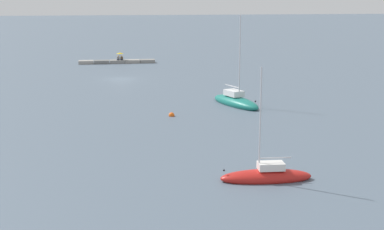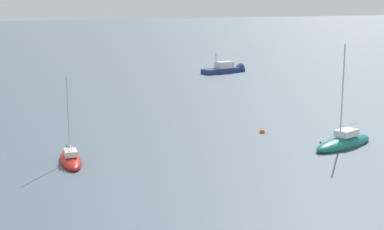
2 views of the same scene
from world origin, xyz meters
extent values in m
plane|color=slate|center=(0.00, 0.00, 0.00)|extent=(500.00, 500.00, 0.00)
cube|color=gray|center=(-4.94, -17.92, 0.27)|extent=(2.38, 1.74, 0.54)
cube|color=gray|center=(-2.47, -17.92, 0.27)|extent=(2.38, 1.74, 0.54)
cube|color=gray|center=(0.00, -17.92, 0.27)|extent=(2.38, 1.74, 0.54)
cube|color=slate|center=(2.47, -17.92, 0.27)|extent=(2.38, 1.74, 0.54)
cube|color=gray|center=(4.94, -17.92, 0.27)|extent=(2.38, 1.74, 0.54)
cube|color=#1E2333|center=(-0.74, -17.69, 0.62)|extent=(0.42, 0.47, 0.16)
cube|color=brown|center=(-0.79, -17.97, 0.80)|extent=(0.43, 0.28, 0.52)
sphere|color=tan|center=(-0.79, -17.97, 1.16)|extent=(0.22, 0.22, 0.22)
cube|color=#1E2333|center=(-0.18, -17.64, 0.62)|extent=(0.42, 0.47, 0.16)
cube|color=gray|center=(-0.23, -17.91, 0.80)|extent=(0.43, 0.28, 0.52)
sphere|color=tan|center=(-0.23, -17.91, 1.16)|extent=(0.22, 0.22, 0.22)
cylinder|color=black|center=(-0.51, -17.96, 1.07)|extent=(0.02, 0.02, 1.05)
cone|color=gold|center=(-0.51, -17.96, 1.65)|extent=(1.20, 1.20, 0.21)
sphere|color=black|center=(-0.51, -17.96, 1.78)|extent=(0.05, 0.05, 0.05)
ellipsoid|color=#197266|center=(-10.79, 19.50, 0.26)|extent=(4.45, 7.55, 1.25)
cube|color=white|center=(-10.66, 19.16, 1.17)|extent=(1.87, 2.34, 0.57)
cylinder|color=silver|center=(-10.99, 20.05, 4.90)|extent=(0.12, 0.12, 8.04)
cylinder|color=silver|center=(-10.55, 18.85, 1.82)|extent=(0.96, 2.43, 0.09)
sphere|color=black|center=(-11.94, 22.64, 0.94)|extent=(0.17, 0.17, 0.17)
ellipsoid|color=red|center=(-7.12, 42.43, 0.20)|extent=(5.57, 1.87, 0.94)
cube|color=silver|center=(-7.40, 42.45, 0.88)|extent=(1.59, 1.03, 0.43)
cylinder|color=silver|center=(-6.68, 42.41, 3.71)|extent=(0.09, 0.09, 6.09)
cylinder|color=silver|center=(-7.64, 42.46, 1.37)|extent=(1.92, 0.18, 0.07)
sphere|color=black|center=(-4.60, 42.29, 0.71)|extent=(0.13, 0.13, 0.13)
sphere|color=#EA5914|center=(-3.79, 23.72, 0.09)|extent=(0.53, 0.53, 0.53)
camera|label=1|loc=(2.17, 72.67, 10.70)|focal=51.90mm
camera|label=2|loc=(-51.03, 49.19, 12.96)|focal=53.76mm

